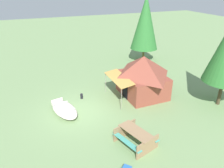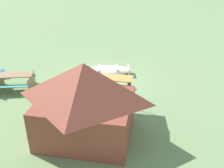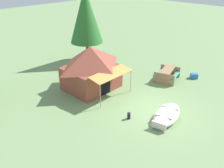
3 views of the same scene
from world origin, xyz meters
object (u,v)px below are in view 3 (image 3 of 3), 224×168
at_px(fuel_can, 129,116).
at_px(pine_tree_back_left, 86,15).
at_px(picnic_table, 167,73).
at_px(cooler_box, 194,76).
at_px(canvas_cabin_tent, 91,67).
at_px(beached_rowboat, 167,115).

bearing_deg(fuel_can, pine_tree_back_left, 63.41).
height_order(picnic_table, fuel_can, picnic_table).
relative_size(picnic_table, cooler_box, 4.28).
distance_m(canvas_cabin_tent, pine_tree_back_left, 5.45).
xyz_separation_m(picnic_table, pine_tree_back_left, (-1.49, 6.74, 3.25)).
distance_m(picnic_table, fuel_can, 5.63).
bearing_deg(pine_tree_back_left, cooler_box, -69.14).
height_order(beached_rowboat, fuel_can, beached_rowboat).
bearing_deg(fuel_can, beached_rowboat, -45.88).
bearing_deg(picnic_table, pine_tree_back_left, 102.45).
bearing_deg(fuel_can, canvas_cabin_tent, 76.34).
relative_size(canvas_cabin_tent, picnic_table, 1.76).
xyz_separation_m(canvas_cabin_tent, fuel_can, (-0.99, -4.05, -1.28)).
height_order(canvas_cabin_tent, pine_tree_back_left, pine_tree_back_left).
relative_size(beached_rowboat, canvas_cabin_tent, 0.72).
bearing_deg(beached_rowboat, picnic_table, 32.80).
xyz_separation_m(canvas_cabin_tent, pine_tree_back_left, (3.01, 3.92, 2.29)).
bearing_deg(beached_rowboat, fuel_can, 134.12).
xyz_separation_m(picnic_table, cooler_box, (1.55, -1.24, -0.32)).
xyz_separation_m(fuel_can, pine_tree_back_left, (3.99, 7.98, 3.57)).
xyz_separation_m(picnic_table, fuel_can, (-5.48, -1.24, -0.32)).
distance_m(beached_rowboat, cooler_box, 5.84).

